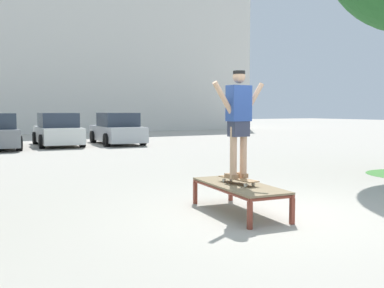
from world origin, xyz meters
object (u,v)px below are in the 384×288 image
(skater, at_px, (239,116))
(car_white, at_px, (58,131))
(skateboard, at_px, (238,179))
(car_silver, at_px, (117,130))
(skate_box, at_px, (239,187))

(skater, distance_m, car_white, 15.05)
(skateboard, distance_m, car_white, 15.03)
(skater, distance_m, car_silver, 15.02)
(skater, bearing_deg, skateboard, -87.29)
(car_silver, bearing_deg, skater, -103.03)
(skate_box, height_order, skater, skater)
(skate_box, relative_size, skater, 1.16)
(skate_box, height_order, car_silver, car_silver)
(skateboard, distance_m, car_silver, 15.00)
(skateboard, bearing_deg, car_silver, 76.97)
(skater, xyz_separation_m, car_white, (0.68, 15.01, -0.84))
(skate_box, relative_size, car_silver, 0.46)
(car_white, distance_m, car_silver, 2.73)
(skate_box, distance_m, car_white, 15.06)
(car_white, relative_size, car_silver, 1.00)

